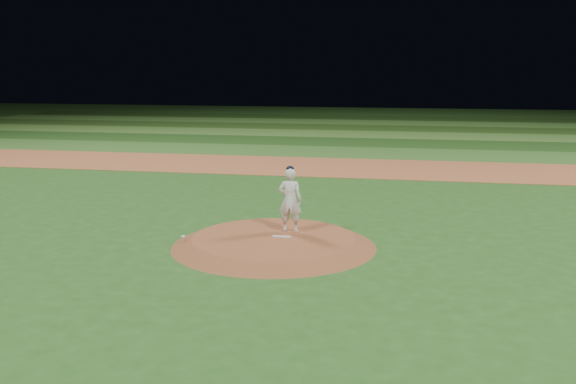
{
  "coord_description": "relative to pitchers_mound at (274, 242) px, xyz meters",
  "views": [
    {
      "loc": [
        3.57,
        -16.29,
        4.75
      ],
      "look_at": [
        0.0,
        2.0,
        1.1
      ],
      "focal_mm": 40.0,
      "sensor_mm": 36.0,
      "label": 1
    }
  ],
  "objects": [
    {
      "name": "outfield_stripe_2",
      "position": [
        0.0,
        29.5,
        -0.12
      ],
      "size": [
        70.0,
        5.0,
        0.02
      ],
      "primitive_type": "cube",
      "color": "#42772B",
      "rests_on": "ground"
    },
    {
      "name": "outfield_stripe_0",
      "position": [
        0.0,
        19.5,
        -0.12
      ],
      "size": [
        70.0,
        5.0,
        0.02
      ],
      "primitive_type": "cube",
      "color": "#346524",
      "rests_on": "ground"
    },
    {
      "name": "ground",
      "position": [
        0.0,
        0.0,
        -0.12
      ],
      "size": [
        120.0,
        120.0,
        0.0
      ],
      "primitive_type": "plane",
      "color": "#24521A",
      "rests_on": "ground"
    },
    {
      "name": "pitching_rubber",
      "position": [
        0.21,
        0.03,
        0.14
      ],
      "size": [
        0.52,
        0.16,
        0.03
      ],
      "primitive_type": "cube",
      "rotation": [
        0.0,
        0.0,
        -0.05
      ],
      "color": "silver",
      "rests_on": "pitchers_mound"
    },
    {
      "name": "pitcher_on_mound",
      "position": [
        0.32,
        0.65,
        1.03
      ],
      "size": [
        0.66,
        0.44,
        1.85
      ],
      "color": "white",
      "rests_on": "pitchers_mound"
    },
    {
      "name": "pitchers_mound",
      "position": [
        0.0,
        0.0,
        0.0
      ],
      "size": [
        5.5,
        5.5,
        0.25
      ],
      "primitive_type": "cone",
      "color": "brown",
      "rests_on": "ground"
    },
    {
      "name": "outfield_stripe_4",
      "position": [
        0.0,
        39.5,
        -0.12
      ],
      "size": [
        70.0,
        5.0,
        0.02
      ],
      "primitive_type": "cube",
      "color": "#3E752A",
      "rests_on": "ground"
    },
    {
      "name": "rosin_bag",
      "position": [
        -2.37,
        -0.55,
        0.16
      ],
      "size": [
        0.13,
        0.13,
        0.07
      ],
      "primitive_type": "ellipsoid",
      "color": "silver",
      "rests_on": "pitchers_mound"
    },
    {
      "name": "infield_dirt_band",
      "position": [
        0.0,
        14.0,
        -0.12
      ],
      "size": [
        70.0,
        6.0,
        0.02
      ],
      "primitive_type": "cube",
      "color": "#A25A32",
      "rests_on": "ground"
    },
    {
      "name": "outfield_stripe_3",
      "position": [
        0.0,
        34.5,
        -0.12
      ],
      "size": [
        70.0,
        5.0,
        0.02
      ],
      "primitive_type": "cube",
      "color": "#254A17",
      "rests_on": "ground"
    },
    {
      "name": "outfield_stripe_1",
      "position": [
        0.0,
        24.5,
        -0.12
      ],
      "size": [
        70.0,
        5.0,
        0.02
      ],
      "primitive_type": "cube",
      "color": "#1F4616",
      "rests_on": "ground"
    },
    {
      "name": "outfield_stripe_5",
      "position": [
        0.0,
        44.5,
        -0.12
      ],
      "size": [
        70.0,
        5.0,
        0.02
      ],
      "primitive_type": "cube",
      "color": "#1E4014",
      "rests_on": "ground"
    }
  ]
}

